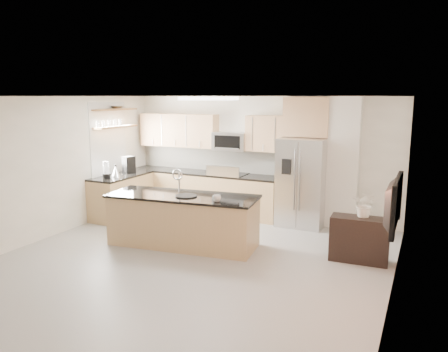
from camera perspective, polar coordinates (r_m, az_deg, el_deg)
The scene contains 26 objects.
floor at distance 7.01m, azimuth -5.06°, elevation -11.44°, with size 6.50×6.50×0.00m, color gray.
ceiling at distance 6.51m, azimuth -5.43°, elevation 10.34°, with size 6.00×6.50×0.02m, color silver.
wall_back at distance 9.54m, azimuth 4.69°, elevation 2.52°, with size 6.00×0.02×2.60m, color white.
wall_left at distance 8.54m, azimuth -22.89°, elevation 0.80°, with size 0.02×6.50×2.60m, color white.
wall_right at distance 5.76m, azimuth 21.50°, elevation -3.39°, with size 0.02×6.50×2.60m, color white.
back_counter at distance 9.89m, azimuth -2.70°, elevation -2.05°, with size 3.55×0.66×1.44m.
left_counter at distance 9.79m, azimuth -13.22°, elevation -2.52°, with size 0.66×1.50×0.92m.
range at distance 9.62m, azimuth 0.57°, elevation -2.40°, with size 0.76×0.64×1.14m.
upper_cabinets at distance 9.87m, azimuth -2.74°, elevation 5.87°, with size 3.50×0.33×0.75m.
microwave at distance 9.54m, azimuth 0.89°, elevation 4.55°, with size 0.76×0.40×0.40m.
refrigerator at distance 8.94m, azimuth 10.17°, elevation -0.81°, with size 0.92×0.78×1.78m.
partition_column at distance 8.92m, azimuth 15.35°, elevation 1.64°, with size 0.60×0.30×2.60m, color beige.
window at distance 9.80m, azimuth -14.90°, elevation 4.47°, with size 0.04×1.15×1.65m.
shelf_lower at distance 9.77m, azimuth -14.03°, elevation 6.26°, with size 0.30×1.20×0.04m, color brown.
shelf_upper at distance 9.75m, azimuth -14.12°, elevation 8.43°, with size 0.30×1.20×0.04m, color brown.
ceiling_fixture at distance 8.10m, azimuth -2.06°, elevation 10.09°, with size 1.00×0.50×0.06m, color white.
island at distance 7.75m, azimuth -5.36°, elevation -5.73°, with size 2.71×1.25×1.33m.
credenza at distance 7.32m, azimuth 17.27°, elevation -7.91°, with size 0.90×0.38×0.72m, color black.
cup at distance 7.13m, azimuth -0.96°, elevation -2.92°, with size 0.14×0.14×0.11m, color silver.
platter at distance 7.52m, azimuth -4.97°, elevation -2.60°, with size 0.38×0.38×0.02m, color black.
blender at distance 9.33m, azimuth -15.14°, elevation 0.61°, with size 0.16×0.16×0.36m.
kettle at distance 9.48m, azimuth -13.97°, elevation 0.58°, with size 0.21×0.21×0.26m.
coffee_maker at distance 9.93m, azimuth -12.35°, elevation 1.42°, with size 0.26×0.29×0.37m.
bowl at distance 9.81m, azimuth -13.84°, elevation 8.79°, with size 0.32×0.32×0.08m, color #BABABD.
flower_vase at distance 7.19m, azimuth 17.99°, elevation -2.78°, with size 0.55×0.48×0.61m, color beige.
television at distance 5.56m, azimuth 20.47°, elevation -3.27°, with size 1.08×0.14×0.62m, color black.
Camera 1 is at (3.31, -5.60, 2.60)m, focal length 35.00 mm.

